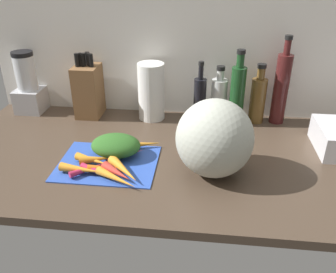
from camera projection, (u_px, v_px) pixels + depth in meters
ground_plane at (179, 157)px, 128.78cm from camera, size 170.00×80.00×3.00cm
wall_back at (188, 45)px, 147.83cm from camera, size 170.00×3.00×60.00cm
cutting_board at (108, 163)px, 121.76cm from camera, size 33.71×26.48×0.80cm
carrot_0 at (116, 178)px, 110.21cm from camera, size 14.91×10.13×2.84cm
carrot_1 at (93, 160)px, 119.56cm from camera, size 13.90×7.05×2.83cm
carrot_2 at (112, 145)px, 130.03cm from camera, size 13.40×10.79×2.03cm
carrot_3 at (102, 173)px, 113.34cm from camera, size 16.47×8.71×2.33cm
carrot_4 at (118, 146)px, 128.02cm from camera, size 14.36×5.71×3.21cm
carrot_5 at (117, 172)px, 112.76cm from camera, size 11.72×9.61×3.27cm
carrot_6 at (95, 159)px, 119.68cm from camera, size 11.18×6.36×3.47cm
carrot_7 at (82, 169)px, 114.46cm from camera, size 15.32×4.88×3.04cm
carrot_8 at (124, 170)px, 114.00cm from camera, size 13.00×13.74×3.50cm
carrot_9 at (145, 144)px, 130.06cm from camera, size 11.77×5.60×2.43cm
carrot_10 at (104, 168)px, 115.62cm from camera, size 11.16×4.05×2.56cm
carrot_11 at (89, 169)px, 115.67cm from camera, size 11.19×10.20×2.17cm
carrot_12 at (126, 155)px, 123.46cm from camera, size 12.02×9.48×2.27cm
carrot_greens_pile at (116, 145)px, 124.08cm from camera, size 17.49×13.45×7.40cm
winter_squash at (214, 138)px, 111.26cm from camera, size 24.75×24.06×25.53cm
knife_block at (88, 90)px, 152.91cm from camera, size 10.38×13.24×27.86cm
blender_appliance at (28, 86)px, 156.61cm from camera, size 11.87×11.87×27.36cm
paper_towel_roll at (151, 92)px, 149.69cm from camera, size 11.19×11.19×24.40cm
bottle_0 at (200, 99)px, 147.17cm from camera, size 5.21×5.21×26.30cm
bottle_1 at (219, 99)px, 148.29cm from camera, size 6.68×6.68×24.10cm
bottle_2 at (237, 94)px, 143.86cm from camera, size 6.07×6.07×31.58cm
bottle_3 at (258, 99)px, 147.28cm from camera, size 6.47×6.47×25.24cm
bottle_4 at (281, 88)px, 144.66cm from camera, size 6.15×6.15×36.58cm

